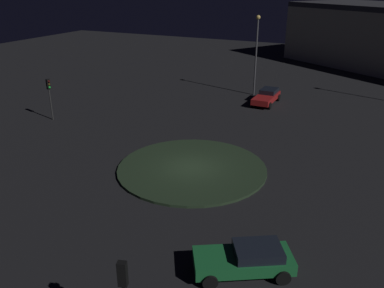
% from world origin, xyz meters
% --- Properties ---
extents(ground_plane, '(117.50, 117.50, 0.00)m').
position_xyz_m(ground_plane, '(0.00, 0.00, 0.00)').
color(ground_plane, black).
extents(roundabout_island, '(10.06, 10.06, 0.16)m').
position_xyz_m(roundabout_island, '(0.00, 0.00, 0.08)').
color(roundabout_island, '#263823').
rests_on(roundabout_island, ground_plane).
extents(car_green, '(3.68, 4.58, 1.31)m').
position_xyz_m(car_green, '(8.23, 6.58, 0.70)').
color(car_green, '#1E7238').
rests_on(car_green, ground_plane).
extents(car_red, '(4.56, 2.06, 1.36)m').
position_xyz_m(car_red, '(-17.30, 0.20, 0.73)').
color(car_red, red).
rests_on(car_red, ground_plane).
extents(traffic_light_south, '(0.34, 0.38, 3.76)m').
position_xyz_m(traffic_light_south, '(-3.77, -15.92, 2.69)').
color(traffic_light_south, '#2D2D2D').
rests_on(traffic_light_south, ground_plane).
extents(streetlamp_west, '(0.46, 0.46, 8.47)m').
position_xyz_m(streetlamp_west, '(-19.89, -1.97, 5.19)').
color(streetlamp_west, '#4C4C51').
rests_on(streetlamp_west, ground_plane).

